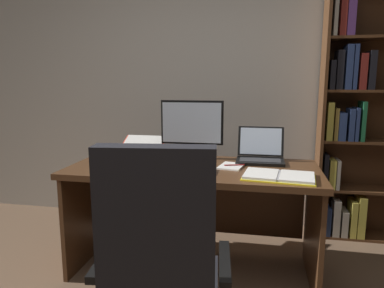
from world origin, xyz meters
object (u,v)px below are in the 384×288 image
(keyboard, at_px, (181,169))
(reading_stand_with_book, at_px, (142,146))
(pen, at_px, (234,165))
(bookshelf, at_px, (359,121))
(computer_mouse, at_px, (136,166))
(laptop, at_px, (260,154))
(monitor, at_px, (192,130))
(open_binder, at_px, (279,176))
(notepad, at_px, (231,166))
(desk, at_px, (195,192))
(office_chair, at_px, (161,282))

(keyboard, distance_m, reading_stand_with_book, 0.62)
(pen, bearing_deg, bookshelf, 38.66)
(bookshelf, bearing_deg, computer_mouse, -149.31)
(laptop, xyz_separation_m, computer_mouse, (-0.81, -0.39, -0.03))
(bookshelf, height_order, monitor, bookshelf)
(keyboard, xyz_separation_m, open_binder, (0.62, -0.05, -0.00))
(laptop, bearing_deg, computer_mouse, -154.12)
(computer_mouse, xyz_separation_m, pen, (0.63, 0.18, -0.01))
(keyboard, distance_m, notepad, 0.36)
(open_binder, bearing_deg, computer_mouse, -176.50)
(desk, xyz_separation_m, laptop, (0.45, 0.17, 0.26))
(monitor, xyz_separation_m, pen, (0.33, -0.21, -0.21))
(bookshelf, bearing_deg, notepad, -141.91)
(desk, height_order, pen, pen)
(desk, bearing_deg, keyboard, -104.76)
(bookshelf, distance_m, reading_stand_with_book, 1.79)
(computer_mouse, bearing_deg, open_binder, -3.12)
(reading_stand_with_book, xyz_separation_m, notepad, (0.73, -0.28, -0.07))
(bookshelf, relative_size, reading_stand_with_book, 6.17)
(desk, xyz_separation_m, open_binder, (0.56, -0.27, 0.22))
(laptop, height_order, open_binder, laptop)
(pen, bearing_deg, open_binder, -38.80)
(open_binder, bearing_deg, laptop, 110.93)
(office_chair, relative_size, notepad, 5.18)
(open_binder, xyz_separation_m, pen, (-0.28, 0.23, 0.00))
(desk, distance_m, laptop, 0.54)
(bookshelf, xyz_separation_m, keyboard, (-1.30, -0.95, -0.23))
(bookshelf, distance_m, pen, 1.26)
(office_chair, bearing_deg, monitor, 87.65)
(computer_mouse, relative_size, pen, 0.74)
(monitor, height_order, open_binder, monitor)
(reading_stand_with_book, bearing_deg, bookshelf, 15.93)
(desk, bearing_deg, pen, -8.53)
(monitor, bearing_deg, open_binder, -35.14)
(desk, relative_size, laptop, 5.01)
(keyboard, bearing_deg, monitor, 90.00)
(open_binder, bearing_deg, monitor, 151.48)
(pen, bearing_deg, keyboard, -152.04)
(office_chair, height_order, monitor, monitor)
(desk, relative_size, office_chair, 1.55)
(laptop, xyz_separation_m, open_binder, (0.11, -0.44, -0.04))
(bookshelf, relative_size, notepad, 9.96)
(monitor, distance_m, keyboard, 0.44)
(monitor, height_order, computer_mouse, monitor)
(reading_stand_with_book, bearing_deg, keyboard, -47.82)
(bookshelf, xyz_separation_m, laptop, (-0.79, -0.56, -0.20))
(laptop, bearing_deg, desk, -159.05)
(monitor, bearing_deg, bookshelf, 23.47)
(office_chair, relative_size, open_binder, 2.42)
(office_chair, relative_size, keyboard, 2.59)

